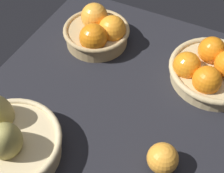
# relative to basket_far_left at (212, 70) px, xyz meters

# --- Properties ---
(market_tray) EXTENTS (0.84, 0.72, 0.03)m
(market_tray) POSITION_rel_basket_far_left_xyz_m (0.21, -0.19, -0.05)
(market_tray) COLOR black
(market_tray) RESTS_ON ground
(basket_far_left) EXTENTS (0.25, 0.25, 0.11)m
(basket_far_left) POSITION_rel_basket_far_left_xyz_m (0.00, 0.00, 0.00)
(basket_far_left) COLOR tan
(basket_far_left) RESTS_ON market_tray
(basket_near_left) EXTENTS (0.20, 0.20, 0.11)m
(basket_near_left) POSITION_rel_basket_far_left_xyz_m (0.00, -0.35, 0.01)
(basket_near_left) COLOR tan
(basket_near_left) RESTS_ON market_tray
(basket_near_right_pears) EXTENTS (0.24, 0.24, 0.16)m
(basket_near_right_pears) POSITION_rel_basket_far_left_xyz_m (0.43, -0.35, 0.01)
(basket_near_right_pears) COLOR #D3BC8C
(basket_near_right_pears) RESTS_ON market_tray
(loose_orange_front_gap) EXTENTS (0.07, 0.07, 0.07)m
(loose_orange_front_gap) POSITION_rel_basket_far_left_xyz_m (0.31, -0.02, -0.00)
(loose_orange_front_gap) COLOR #F49E33
(loose_orange_front_gap) RESTS_ON market_tray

